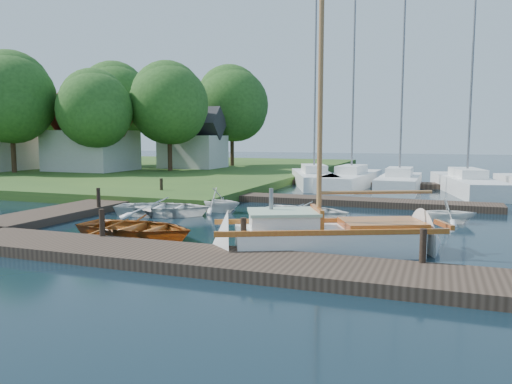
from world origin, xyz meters
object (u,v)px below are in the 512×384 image
(mooring_post_5, at_px, (161,186))
(tree_5, at_px, (31,113))
(marina_boat_3, at_px, (467,183))
(tree_1, at_px, (11,98))
(tree_7, at_px, (232,104))
(mooring_post_2, at_px, (244,233))
(tree_4, at_px, (115,102))
(marina_boat_0, at_px, (314,177))
(mooring_post_1, at_px, (102,223))
(mooring_post_4, at_px, (98,197))
(house_a, at_px, (91,140))
(tender_b, at_px, (218,199))
(tender_d, at_px, (448,209))
(sailboat, at_px, (331,240))
(dinghy, at_px, (136,225))
(marina_boat_2, at_px, (399,181))
(tree_3, at_px, (169,103))
(tender_a, at_px, (163,206))
(house_c, at_px, (193,144))
(tender_c, at_px, (307,209))
(tree_2, at_px, (95,109))
(marina_boat_1, at_px, (351,178))
(mooring_post_3, at_px, (423,246))

(mooring_post_5, bearing_deg, tree_5, 146.80)
(mooring_post_5, relative_size, marina_boat_3, 0.07)
(tree_1, xyz_separation_m, tree_7, (12.00, 14.00, 0.11))
(mooring_post_2, relative_size, marina_boat_3, 0.07)
(marina_boat_3, relative_size, tree_4, 1.12)
(marina_boat_0, bearing_deg, mooring_post_1, 154.41)
(mooring_post_2, height_order, mooring_post_4, same)
(mooring_post_2, xyz_separation_m, house_a, (-21.50, 21.00, 2.26))
(tree_1, distance_m, tree_5, 10.02)
(house_a, bearing_deg, mooring_post_4, -50.91)
(marina_boat_0, height_order, tree_7, marina_boat_0)
(tender_b, bearing_deg, tree_5, 66.69)
(tender_d, distance_m, marina_boat_0, 14.25)
(tender_b, distance_m, tree_4, 28.33)
(sailboat, relative_size, dinghy, 2.47)
(marina_boat_2, distance_m, tree_3, 19.37)
(sailboat, distance_m, tender_d, 6.94)
(tender_a, xyz_separation_m, house_a, (-15.70, 15.35, 2.56))
(mooring_post_2, relative_size, house_c, 0.15)
(tender_a, relative_size, tender_d, 1.99)
(tender_c, relative_size, tree_7, 0.37)
(marina_boat_0, height_order, tree_2, marina_boat_0)
(tender_d, bearing_deg, house_a, 56.87)
(tender_a, bearing_deg, tender_d, -92.20)
(sailboat, distance_m, tree_7, 33.84)
(house_c, bearing_deg, mooring_post_2, -60.14)
(house_c, bearing_deg, marina_boat_0, -30.58)
(mooring_post_5, distance_m, tender_b, 5.21)
(mooring_post_2, distance_m, dinghy, 4.48)
(mooring_post_5, bearing_deg, marina_boat_1, 50.16)
(tender_d, xyz_separation_m, marina_boat_3, (1.12, 11.12, 0.05))
(tender_a, bearing_deg, dinghy, -173.10)
(mooring_post_5, height_order, sailboat, sailboat)
(dinghy, distance_m, marina_boat_0, 18.21)
(marina_boat_0, relative_size, tree_1, 1.28)
(tender_c, xyz_separation_m, house_c, (-15.39, 19.92, 2.22))
(mooring_post_2, relative_size, marina_boat_2, 0.07)
(tree_1, height_order, tree_3, tree_1)
(mooring_post_3, distance_m, marina_boat_2, 18.53)
(mooring_post_2, bearing_deg, mooring_post_3, 0.00)
(tender_c, height_order, tree_4, tree_4)
(mooring_post_3, distance_m, tender_b, 11.24)
(tree_1, bearing_deg, tender_a, -30.06)
(marina_boat_2, xyz_separation_m, tree_7, (-16.07, 12.62, 5.62))
(house_a, bearing_deg, tree_7, 51.47)
(marina_boat_3, relative_size, tree_5, 1.33)
(sailboat, distance_m, tender_b, 8.35)
(tender_b, relative_size, marina_boat_0, 0.19)
(mooring_post_2, xyz_separation_m, house_c, (-15.50, 27.00, 1.88))
(tree_3, bearing_deg, mooring_post_1, -64.49)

